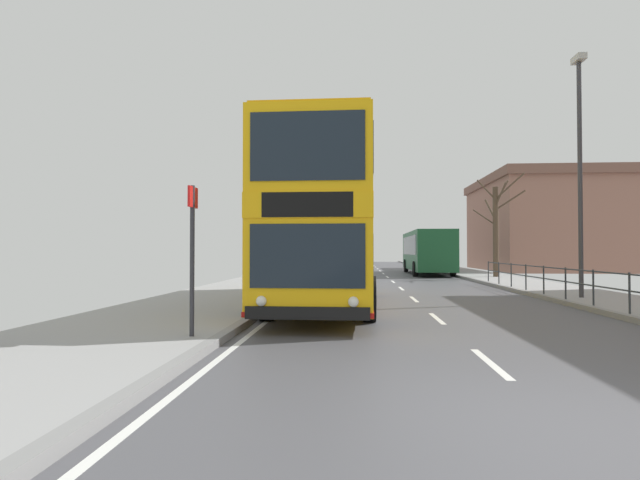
{
  "coord_description": "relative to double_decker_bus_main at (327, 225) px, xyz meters",
  "views": [
    {
      "loc": [
        -1.91,
        -4.85,
        1.61
      ],
      "look_at": [
        -2.8,
        7.61,
        1.88
      ],
      "focal_mm": 28.47,
      "sensor_mm": 36.0,
      "label": 1
    }
  ],
  "objects": [
    {
      "name": "background_building_01",
      "position": [
        17.11,
        29.1,
        1.56
      ],
      "size": [
        11.15,
        14.56,
        7.79
      ],
      "color": "#936656",
      "rests_on": "ground"
    },
    {
      "name": "bus_stop_sign_near",
      "position": [
        -1.98,
        -6.18,
        -0.62
      ],
      "size": [
        0.08,
        0.44,
        2.6
      ],
      "color": "#2D2D33",
      "rests_on": "ground"
    },
    {
      "name": "street_lamp_far_side",
      "position": [
        7.93,
        1.81,
        2.24
      ],
      "size": [
        0.28,
        0.6,
        7.7
      ],
      "color": "#38383D",
      "rests_on": "ground"
    },
    {
      "name": "pedestrian_railing_far_kerb",
      "position": [
        7.21,
        -0.62,
        -1.57
      ],
      "size": [
        0.05,
        21.76,
        0.97
      ],
      "color": "#2D3338",
      "rests_on": "ground"
    },
    {
      "name": "ground",
      "position": [
        2.04,
        -9.91,
        -2.32
      ],
      "size": [
        15.8,
        140.0,
        0.2
      ],
      "color": "#4C4C51"
    },
    {
      "name": "background_bus_far_lane",
      "position": [
        5.73,
        20.77,
        -0.76
      ],
      "size": [
        2.69,
        10.42,
        2.92
      ],
      "color": "#19512D",
      "rests_on": "ground"
    },
    {
      "name": "double_decker_bus_main",
      "position": [
        0.0,
        0.0,
        0.0
      ],
      "size": [
        2.76,
        10.9,
        4.51
      ],
      "color": "#F4B20F",
      "rests_on": "ground"
    },
    {
      "name": "bare_tree_far_00",
      "position": [
        8.82,
        14.79,
        0.66
      ],
      "size": [
        2.85,
        2.93,
        5.72
      ],
      "color": "#4C3D2D",
      "rests_on": "ground"
    }
  ]
}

